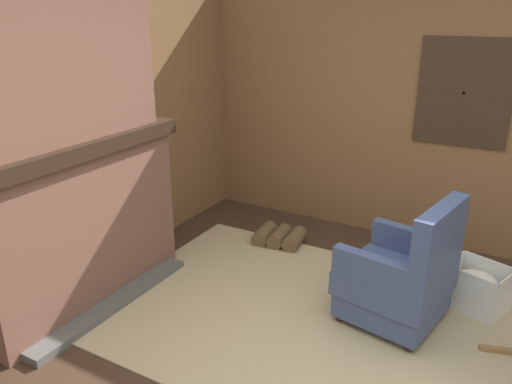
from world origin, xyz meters
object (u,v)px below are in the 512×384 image
armchair (401,279)px  firewood_stack (279,237)px  laundry_basket (477,287)px  storage_case (99,120)px

armchair → firewood_stack: size_ratio=1.95×
firewood_stack → laundry_basket: size_ratio=0.97×
armchair → laundry_basket: (0.47, 0.47, -0.17)m
firewood_stack → laundry_basket: (1.80, -0.25, 0.10)m
armchair → firewood_stack: (-1.33, 0.72, -0.28)m
laundry_basket → firewood_stack: bearing=172.1°
laundry_basket → storage_case: bearing=-160.3°
armchair → storage_case: size_ratio=4.24×
firewood_stack → storage_case: size_ratio=2.17×
storage_case → armchair: bearing=12.7°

